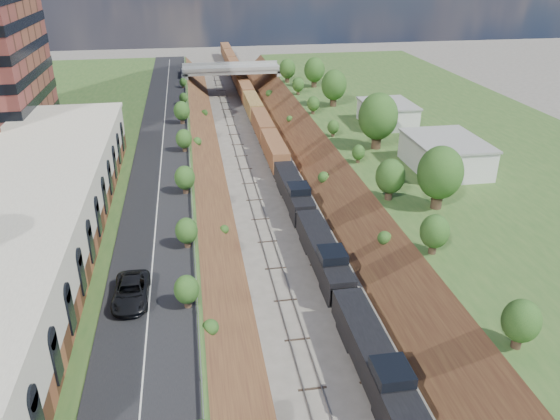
% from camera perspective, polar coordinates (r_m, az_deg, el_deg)
% --- Properties ---
extents(platform_left, '(44.00, 180.00, 5.00)m').
position_cam_1_polar(platform_left, '(83.29, -24.26, 1.99)').
color(platform_left, '#325824').
rests_on(platform_left, ground).
extents(platform_right, '(44.00, 180.00, 5.00)m').
position_cam_1_polar(platform_right, '(91.50, 19.80, 4.74)').
color(platform_right, '#325824').
rests_on(platform_right, ground).
extents(embankment_left, '(10.00, 180.00, 10.00)m').
position_cam_1_polar(embankment_left, '(81.26, -8.85, 1.54)').
color(embankment_left, brown).
rests_on(embankment_left, ground).
extents(embankment_right, '(10.00, 180.00, 10.00)m').
position_cam_1_polar(embankment_right, '(84.15, 6.28, 2.55)').
color(embankment_right, brown).
rests_on(embankment_right, ground).
extents(rail_left_track, '(1.58, 180.00, 0.18)m').
position_cam_1_polar(rail_left_track, '(81.64, -2.96, 2.01)').
color(rail_left_track, gray).
rests_on(rail_left_track, ground).
extents(rail_right_track, '(1.58, 180.00, 0.18)m').
position_cam_1_polar(rail_right_track, '(82.33, 0.63, 2.25)').
color(rail_right_track, gray).
rests_on(rail_right_track, ground).
extents(road, '(8.00, 180.00, 0.10)m').
position_cam_1_polar(road, '(79.52, -12.34, 4.64)').
color(road, black).
rests_on(road, platform_left).
extents(guardrail, '(0.10, 171.00, 0.70)m').
position_cam_1_polar(guardrail, '(79.03, -9.41, 5.15)').
color(guardrail, '#99999E').
rests_on(guardrail, platform_left).
extents(commercial_building, '(14.30, 62.30, 7.00)m').
position_cam_1_polar(commercial_building, '(60.18, -25.19, -0.56)').
color(commercial_building, brown).
rests_on(commercial_building, platform_left).
extents(overpass, '(24.50, 8.30, 7.40)m').
position_cam_1_polar(overpass, '(139.70, -5.05, 13.88)').
color(overpass, gray).
rests_on(overpass, ground).
extents(white_building_near, '(9.00, 12.00, 4.00)m').
position_cam_1_polar(white_building_near, '(79.07, 16.87, 5.51)').
color(white_building_near, silver).
rests_on(white_building_near, platform_right).
extents(white_building_far, '(8.00, 10.00, 3.60)m').
position_cam_1_polar(white_building_far, '(98.19, 11.14, 9.76)').
color(white_building_far, silver).
rests_on(white_building_far, platform_right).
extents(tree_right_large, '(5.25, 5.25, 7.61)m').
position_cam_1_polar(tree_right_large, '(65.41, 16.40, 3.71)').
color(tree_right_large, '#473323').
rests_on(tree_right_large, platform_right).
extents(tree_left_crest, '(2.45, 2.45, 3.55)m').
position_cam_1_polar(tree_left_crest, '(42.82, -9.11, -11.24)').
color(tree_left_crest, '#473323').
rests_on(tree_left_crest, platform_left).
extents(freight_train, '(2.78, 172.49, 4.55)m').
position_cam_1_polar(freight_train, '(119.36, -2.82, 10.78)').
color(freight_train, black).
rests_on(freight_train, ground).
extents(suv, '(2.97, 6.36, 1.76)m').
position_cam_1_polar(suv, '(48.99, -15.30, -8.23)').
color(suv, black).
rests_on(suv, road).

